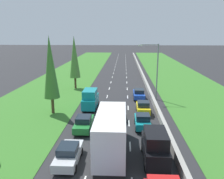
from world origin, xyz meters
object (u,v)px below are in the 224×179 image
object	(u,v)px
teal_hatchback_right_lane	(142,121)
yellow_hatchback_right_lane	(143,107)
teal_van_left_lane	(90,99)
street_light_mast	(155,68)
white_box_truck_centre_lane	(112,132)
green_sedan_left_lane	(84,123)
poplar_tree_third	(74,57)
silver_sedan_left_lane	(69,154)
blue_sedan_right_lane	(139,94)
black_van_right_lane	(155,146)
white_hatchback_centre_lane	(117,113)
poplar_tree_second	(50,68)

from	to	relation	value
teal_hatchback_right_lane	yellow_hatchback_right_lane	size ratio (longest dim) A/B	1.00
teal_van_left_lane	street_light_mast	distance (m)	11.68
white_box_truck_centre_lane	teal_van_left_lane	xyz separation A→B (m)	(-3.75, 13.20, -0.78)
green_sedan_left_lane	poplar_tree_third	size ratio (longest dim) A/B	0.44
silver_sedan_left_lane	blue_sedan_right_lane	world-z (taller)	same
black_van_right_lane	teal_van_left_lane	xyz separation A→B (m)	(-7.45, 14.12, 0.00)
teal_hatchback_right_lane	teal_van_left_lane	bearing A→B (deg)	135.46
green_sedan_left_lane	white_hatchback_centre_lane	distance (m)	5.05
silver_sedan_left_lane	green_sedan_left_lane	size ratio (longest dim) A/B	1.00
silver_sedan_left_lane	green_sedan_left_lane	distance (m)	6.95
white_hatchback_centre_lane	teal_van_left_lane	bearing A→B (deg)	133.34
teal_hatchback_right_lane	street_light_mast	size ratio (longest dim) A/B	0.43
blue_sedan_right_lane	street_light_mast	bearing A→B (deg)	-8.96
black_van_right_lane	teal_hatchback_right_lane	distance (m)	7.30
white_hatchback_centre_lane	black_van_right_lane	bearing A→B (deg)	-70.51
poplar_tree_third	white_box_truck_centre_lane	bearing A→B (deg)	-71.75
green_sedan_left_lane	poplar_tree_third	world-z (taller)	poplar_tree_third
black_van_right_lane	poplar_tree_third	world-z (taller)	poplar_tree_third
blue_sedan_right_lane	teal_van_left_lane	world-z (taller)	teal_van_left_lane
white_hatchback_centre_lane	teal_hatchback_right_lane	bearing A→B (deg)	-41.56
white_box_truck_centre_lane	poplar_tree_third	xyz separation A→B (m)	(-8.43, 25.56, 3.94)
white_box_truck_centre_lane	teal_van_left_lane	world-z (taller)	white_box_truck_centre_lane
white_hatchback_centre_lane	street_light_mast	bearing A→B (deg)	58.05
green_sedan_left_lane	poplar_tree_second	distance (m)	9.23
white_box_truck_centre_lane	teal_van_left_lane	size ratio (longest dim) A/B	1.92
blue_sedan_right_lane	poplar_tree_third	bearing A→B (deg)	150.43
teal_hatchback_right_lane	street_light_mast	bearing A→B (deg)	76.98
silver_sedan_left_lane	poplar_tree_second	bearing A→B (deg)	112.08
blue_sedan_right_lane	silver_sedan_left_lane	bearing A→B (deg)	-109.22
silver_sedan_left_lane	teal_hatchback_right_lane	xyz separation A→B (m)	(6.73, 7.83, 0.02)
teal_hatchback_right_lane	silver_sedan_left_lane	bearing A→B (deg)	-130.67
teal_van_left_lane	poplar_tree_second	xyz separation A→B (m)	(-4.78, -2.32, 4.84)
green_sedan_left_lane	teal_van_left_lane	world-z (taller)	teal_van_left_lane
yellow_hatchback_right_lane	poplar_tree_third	distance (m)	19.32
green_sedan_left_lane	poplar_tree_third	distance (m)	21.39
teal_hatchback_right_lane	teal_van_left_lane	world-z (taller)	teal_van_left_lane
poplar_tree_second	street_light_mast	bearing A→B (deg)	27.30
yellow_hatchback_right_lane	white_box_truck_centre_lane	bearing A→B (deg)	-107.74
white_box_truck_centre_lane	silver_sedan_left_lane	xyz separation A→B (m)	(-3.52, -1.48, -1.37)
silver_sedan_left_lane	teal_van_left_lane	distance (m)	14.70
green_sedan_left_lane	yellow_hatchback_right_lane	bearing A→B (deg)	40.29
teal_van_left_lane	white_hatchback_centre_lane	bearing A→B (deg)	-46.66
yellow_hatchback_right_lane	teal_hatchback_right_lane	bearing A→B (deg)	-95.07
black_van_right_lane	street_light_mast	xyz separation A→B (m)	(2.30, 19.30, 3.83)
white_box_truck_centre_lane	street_light_mast	size ratio (longest dim) A/B	1.04
silver_sedan_left_lane	yellow_hatchback_right_lane	bearing A→B (deg)	60.96
yellow_hatchback_right_lane	blue_sedan_right_lane	bearing A→B (deg)	90.94
yellow_hatchback_right_lane	poplar_tree_third	xyz separation A→B (m)	(-12.09, 14.11, 5.29)
white_box_truck_centre_lane	green_sedan_left_lane	xyz separation A→B (m)	(-3.40, 5.46, -1.37)
teal_hatchback_right_lane	poplar_tree_third	distance (m)	23.08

